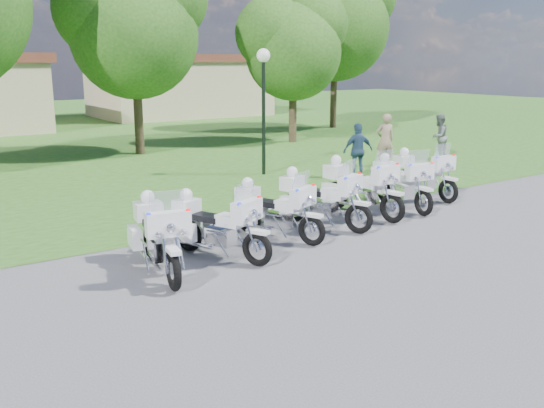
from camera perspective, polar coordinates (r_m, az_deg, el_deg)
ground at (r=11.81m, az=6.50°, el=-5.11°), size 100.00×100.00×0.00m
grass_lawn at (r=36.42m, az=-22.38°, el=6.52°), size 100.00×48.00×0.01m
motorcycle_0 at (r=11.03m, az=-10.66°, el=-2.84°), size 1.08×2.44×1.65m
motorcycle_1 at (r=11.69m, az=-5.33°, el=-1.93°), size 1.32×2.19×1.56m
motorcycle_2 at (r=12.89m, az=0.20°, el=-0.49°), size 1.25×2.16×1.52m
motorcycle_3 at (r=13.83m, az=4.50°, el=0.59°), size 1.33×2.29×1.62m
motorcycle_4 at (r=15.02m, az=8.17°, el=1.66°), size 1.00×2.53×1.70m
motorcycle_5 at (r=15.98m, az=11.98°, el=2.06°), size 1.05×2.37×1.60m
motorcycle_6 at (r=17.40m, az=13.94°, el=2.83°), size 0.81×2.35×1.58m
lamp_post at (r=19.96m, az=-0.81°, el=11.58°), size 0.44×0.44×4.10m
tree_2 at (r=25.18m, az=-13.02°, el=16.34°), size 5.86×5.00×7.81m
tree_3 at (r=28.20m, az=1.91°, el=14.93°), size 5.09×4.35×6.79m
tree_4 at (r=34.67m, az=5.87°, el=17.16°), size 6.85×5.85×9.14m
building_east at (r=42.65m, az=-8.71°, el=11.01°), size 11.44×7.28×4.10m
bystander_a at (r=22.11m, az=10.59°, el=5.92°), size 0.80×0.66×1.88m
bystander_b at (r=24.30m, az=15.42°, el=6.13°), size 0.97×0.83×1.72m
bystander_c at (r=19.81m, az=8.09°, el=4.98°), size 1.10×0.67×1.75m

